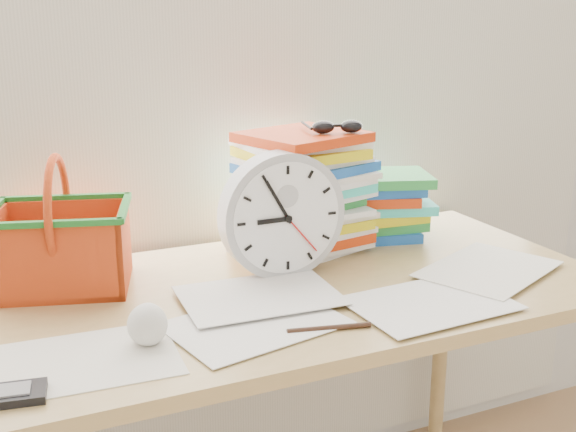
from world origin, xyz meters
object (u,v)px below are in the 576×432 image
book_stack (376,205)px  basket (59,224)px  paper_stack (301,192)px  desk (284,318)px  clock (282,215)px

book_stack → basket: 0.79m
book_stack → basket: size_ratio=1.01×
paper_stack → basket: size_ratio=1.12×
desk → basket: basket is taller
clock → book_stack: size_ratio=0.99×
clock → book_stack: 0.37m
paper_stack → basket: (-0.56, -0.01, -0.01)m
book_stack → basket: basket is taller
desk → basket: size_ratio=4.99×
desk → basket: bearing=156.2°
desk → clock: (0.02, 0.06, 0.21)m
desk → book_stack: book_stack is taller
desk → clock: bearing=70.1°
clock → book_stack: (0.33, 0.16, -0.05)m
paper_stack → clock: 0.18m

